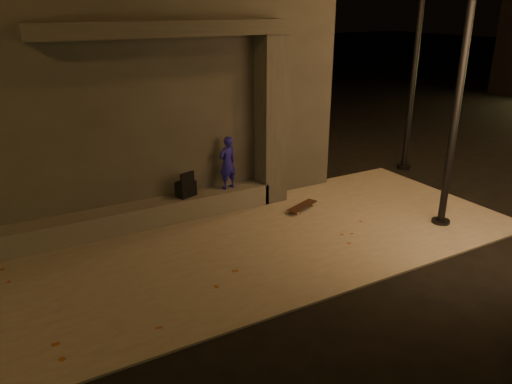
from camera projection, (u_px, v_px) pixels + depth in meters
ground at (302, 299)px, 7.56m from camera, size 120.00×120.00×0.00m
sidewalk at (240, 246)px, 9.18m from camera, size 11.00×4.40×0.04m
building at (109, 78)px, 11.45m from camera, size 9.00×5.10×5.22m
ledge at (131, 217)px, 9.81m from camera, size 6.00×0.55×0.45m
column at (271, 121)px, 10.74m from camera, size 0.55×0.55×3.60m
canopy at (167, 29)px, 9.08m from camera, size 5.00×0.70×0.28m
skateboarder at (228, 163)px, 10.53m from camera, size 0.47×0.37×1.14m
backpack at (186, 188)px, 10.21m from camera, size 0.44×0.36×0.54m
skateboard at (302, 206)px, 10.74m from camera, size 0.89×0.53×0.10m
street_lamp_2 at (420, 14)px, 12.20m from camera, size 0.36×0.36×6.97m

